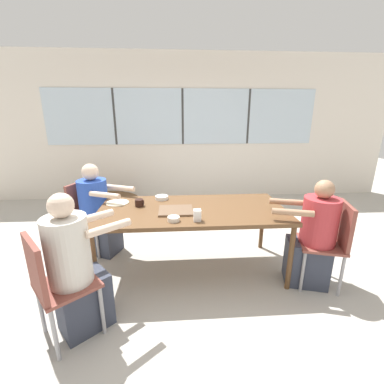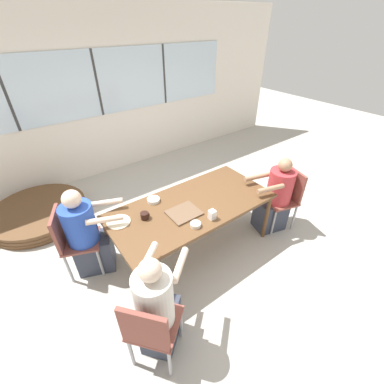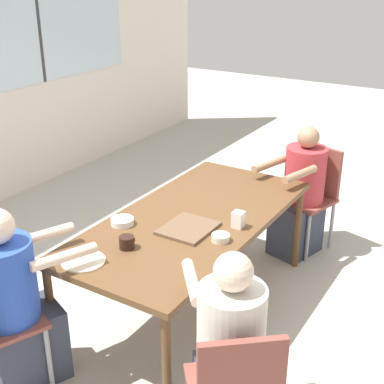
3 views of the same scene
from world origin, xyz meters
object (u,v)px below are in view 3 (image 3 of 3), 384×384
person_man_blue_shirt (16,309)px  bowl_cereal (122,221)px  person_woman_green_shirt (228,367)px  chair_for_man_teal_shirt (313,189)px  coffee_mug (127,242)px  bowl_white_shallow (221,238)px  person_man_teal_shirt (300,199)px  milk_carton_small (238,220)px

person_man_blue_shirt → bowl_cereal: size_ratio=7.58×
person_woman_green_shirt → person_man_blue_shirt: person_woman_green_shirt is taller
chair_for_man_teal_shirt → person_woman_green_shirt: size_ratio=0.76×
coffee_mug → bowl_cereal: 0.32m
chair_for_man_teal_shirt → bowl_white_shallow: 1.55m
coffee_mug → bowl_white_shallow: size_ratio=0.85×
person_man_blue_shirt → person_man_teal_shirt: (2.30, -0.79, -0.01)m
bowl_white_shallow → bowl_cereal: 0.66m
bowl_white_shallow → bowl_cereal: bowl_white_shallow is taller
milk_carton_small → person_man_blue_shirt: bearing=145.4°
person_woman_green_shirt → person_man_blue_shirt: 1.26m
person_man_blue_shirt → coffee_mug: bearing=80.2°
person_man_blue_shirt → bowl_white_shallow: person_man_blue_shirt is taller
person_woman_green_shirt → person_man_teal_shirt: 2.16m
chair_for_man_teal_shirt → bowl_cereal: size_ratio=5.92×
person_man_teal_shirt → bowl_cereal: (-1.50, 0.65, 0.26)m
person_man_teal_shirt → milk_carton_small: 1.18m
person_man_blue_shirt → person_woman_green_shirt: bearing=30.9°
person_man_teal_shirt → bowl_white_shallow: person_man_teal_shirt is taller
person_man_blue_shirt → person_man_teal_shirt: person_man_blue_shirt is taller
chair_for_man_teal_shirt → person_man_blue_shirt: person_man_blue_shirt is taller
coffee_mug → bowl_cereal: bearing=43.5°
person_man_blue_shirt → coffee_mug: size_ratio=11.62×
person_woman_green_shirt → milk_carton_small: (0.97, 0.45, 0.26)m
person_man_blue_shirt → person_man_teal_shirt: bearing=93.4°
chair_for_man_teal_shirt → coffee_mug: 1.97m
person_woman_green_shirt → person_man_teal_shirt: person_woman_green_shirt is taller
person_man_teal_shirt → coffee_mug: person_man_teal_shirt is taller
person_man_teal_shirt → milk_carton_small: size_ratio=10.14×
person_man_blue_shirt → milk_carton_small: (1.15, -0.79, 0.28)m
person_man_teal_shirt → bowl_white_shallow: bearing=105.4°
person_woman_green_shirt → person_man_blue_shirt: size_ratio=1.03×
coffee_mug → bowl_white_shallow: bearing=-49.6°
milk_carton_small → bowl_white_shallow: size_ratio=0.95×
person_woman_green_shirt → bowl_cereal: bearing=111.5°
chair_for_man_teal_shirt → bowl_cereal: 1.82m
person_man_blue_shirt → bowl_cereal: bearing=102.5°
milk_carton_small → bowl_cereal: (-0.36, 0.66, -0.03)m
person_man_blue_shirt → milk_carton_small: person_man_blue_shirt is taller
person_woman_green_shirt → milk_carton_small: bearing=75.3°
person_man_blue_shirt → bowl_white_shallow: 1.25m
chair_for_man_teal_shirt → coffee_mug: size_ratio=9.08×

